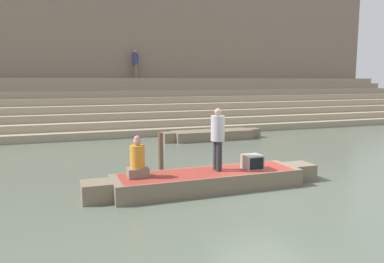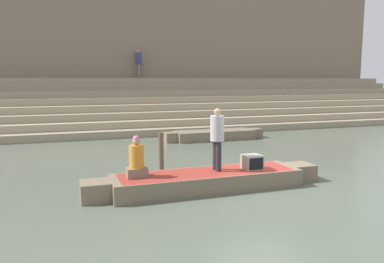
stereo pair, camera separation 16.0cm
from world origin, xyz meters
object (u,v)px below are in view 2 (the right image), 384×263
tv_set (252,162)px  moored_boat_shore (215,135)px  person_rowing (137,161)px  mooring_post (161,152)px  rowboat_main (207,180)px  person_standing (217,135)px  person_on_steps (139,62)px

tv_set → moored_boat_shore: size_ratio=0.10×
person_rowing → mooring_post: size_ratio=0.84×
mooring_post → rowboat_main: bearing=-73.0°
moored_boat_shore → mooring_post: mooring_post is taller
person_standing → person_on_steps: (0.84, 14.42, 2.54)m
person_standing → moored_boat_shore: 8.05m
person_standing → rowboat_main: bearing=-151.0°
mooring_post → person_on_steps: size_ratio=0.71×
person_standing → mooring_post: size_ratio=1.34×
rowboat_main → moored_boat_shore: rowboat_main is taller
tv_set → moored_boat_shore: tv_set is taller
tv_set → moored_boat_shore: (2.08, 7.56, -0.41)m
person_standing → person_rowing: bearing=-165.4°
tv_set → mooring_post: size_ratio=0.39×
rowboat_main → tv_set: (1.23, -0.11, 0.40)m
rowboat_main → tv_set: 1.30m
mooring_post → tv_set: bearing=-50.2°
rowboat_main → person_rowing: (-1.81, 0.11, 0.61)m
rowboat_main → person_on_steps: bearing=86.4°
rowboat_main → moored_boat_shore: bearing=66.9°
moored_boat_shore → person_on_steps: 8.25m
mooring_post → person_on_steps: bearing=81.7°
person_on_steps → mooring_post: bearing=30.1°
person_standing → moored_boat_shore: bearing=83.4°
tv_set → moored_boat_shore: bearing=79.3°
rowboat_main → person_on_steps: size_ratio=3.66×
person_standing → mooring_post: (-0.96, 2.09, -0.77)m
person_standing → moored_boat_shore: size_ratio=0.34×
person_rowing → tv_set: 3.06m
rowboat_main → mooring_post: (-0.66, 2.16, 0.37)m
rowboat_main → person_standing: size_ratio=3.88×
tv_set → person_on_steps: (-0.10, 14.60, 3.28)m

